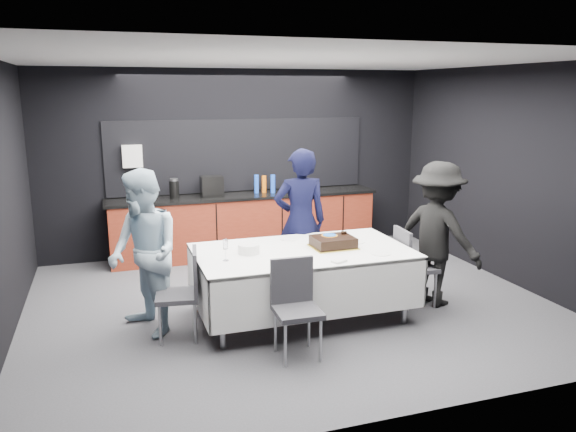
# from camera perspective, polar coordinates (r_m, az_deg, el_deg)

# --- Properties ---
(ground) EXTENTS (6.00, 6.00, 0.00)m
(ground) POSITION_cam_1_polar(r_m,az_deg,el_deg) (6.74, 0.27, -8.93)
(ground) COLOR #434449
(ground) RESTS_ON ground
(room_shell) EXTENTS (6.04, 5.04, 2.82)m
(room_shell) POSITION_cam_1_polar(r_m,az_deg,el_deg) (6.29, 0.29, 7.01)
(room_shell) COLOR white
(room_shell) RESTS_ON ground
(kitchenette) EXTENTS (4.10, 0.64, 2.05)m
(kitchenette) POSITION_cam_1_polar(r_m,az_deg,el_deg) (8.61, -4.51, -0.38)
(kitchenette) COLOR maroon
(kitchenette) RESTS_ON ground
(party_table) EXTENTS (2.32, 1.32, 0.78)m
(party_table) POSITION_cam_1_polar(r_m,az_deg,el_deg) (6.17, 1.46, -4.68)
(party_table) COLOR #99999E
(party_table) RESTS_ON ground
(cake_assembly) EXTENTS (0.49, 0.40, 0.16)m
(cake_assembly) POSITION_cam_1_polar(r_m,az_deg,el_deg) (6.22, 4.61, -2.64)
(cake_assembly) COLOR gold
(cake_assembly) RESTS_ON party_table
(plate_stack) EXTENTS (0.23, 0.23, 0.10)m
(plate_stack) POSITION_cam_1_polar(r_m,az_deg,el_deg) (6.00, -4.01, -3.33)
(plate_stack) COLOR white
(plate_stack) RESTS_ON party_table
(loose_plate_near) EXTENTS (0.19, 0.19, 0.01)m
(loose_plate_near) POSITION_cam_1_polar(r_m,az_deg,el_deg) (5.70, -0.59, -4.64)
(loose_plate_near) COLOR white
(loose_plate_near) RESTS_ON party_table
(loose_plate_right_a) EXTENTS (0.21, 0.21, 0.01)m
(loose_plate_right_a) POSITION_cam_1_polar(r_m,az_deg,el_deg) (6.47, 6.89, -2.62)
(loose_plate_right_a) COLOR white
(loose_plate_right_a) RESTS_ON party_table
(loose_plate_right_b) EXTENTS (0.21, 0.21, 0.01)m
(loose_plate_right_b) POSITION_cam_1_polar(r_m,az_deg,el_deg) (6.06, 9.40, -3.76)
(loose_plate_right_b) COLOR white
(loose_plate_right_b) RESTS_ON party_table
(loose_plate_far) EXTENTS (0.20, 0.20, 0.01)m
(loose_plate_far) POSITION_cam_1_polar(r_m,az_deg,el_deg) (6.55, 0.09, -2.34)
(loose_plate_far) COLOR white
(loose_plate_far) RESTS_ON party_table
(fork_pile) EXTENTS (0.17, 0.15, 0.02)m
(fork_pile) POSITION_cam_1_polar(r_m,az_deg,el_deg) (5.71, 5.22, -4.58)
(fork_pile) COLOR white
(fork_pile) RESTS_ON party_table
(champagne_flute) EXTENTS (0.06, 0.06, 0.22)m
(champagne_flute) POSITION_cam_1_polar(r_m,az_deg,el_deg) (5.73, -6.39, -3.01)
(champagne_flute) COLOR white
(champagne_flute) RESTS_ON party_table
(chair_left) EXTENTS (0.48, 0.48, 0.92)m
(chair_left) POSITION_cam_1_polar(r_m,az_deg,el_deg) (5.79, -10.44, -7.16)
(chair_left) COLOR #333238
(chair_left) RESTS_ON ground
(chair_right) EXTENTS (0.45, 0.45, 0.92)m
(chair_right) POSITION_cam_1_polar(r_m,az_deg,el_deg) (6.70, 12.31, -4.51)
(chair_right) COLOR #333238
(chair_right) RESTS_ON ground
(chair_near) EXTENTS (0.43, 0.43, 0.92)m
(chair_near) POSITION_cam_1_polar(r_m,az_deg,el_deg) (5.37, 0.72, -8.57)
(chair_near) COLOR #333238
(chair_near) RESTS_ON ground
(person_center) EXTENTS (0.70, 0.50, 1.80)m
(person_center) POSITION_cam_1_polar(r_m,az_deg,el_deg) (6.90, 1.26, -0.56)
(person_center) COLOR black
(person_center) RESTS_ON ground
(person_left) EXTENTS (0.91, 1.01, 1.72)m
(person_left) POSITION_cam_1_polar(r_m,az_deg,el_deg) (5.89, -14.42, -3.70)
(person_left) COLOR #A7C1D2
(person_left) RESTS_ON ground
(person_right) EXTENTS (1.04, 1.26, 1.69)m
(person_right) POSITION_cam_1_polar(r_m,az_deg,el_deg) (6.74, 14.92, -1.80)
(person_right) COLOR black
(person_right) RESTS_ON ground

